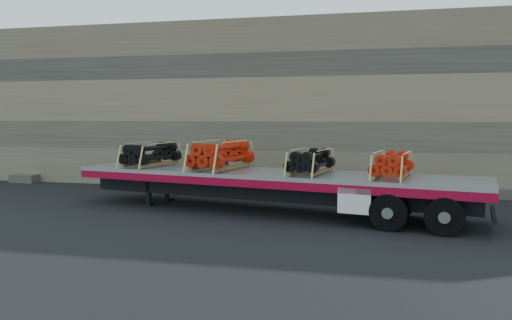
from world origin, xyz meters
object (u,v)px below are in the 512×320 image
at_px(bundle_front, 151,155).
at_px(bundle_midrear, 311,162).
at_px(trailer, 269,192).
at_px(bundle_rear, 392,165).
at_px(bundle_midfront, 221,156).

xyz_separation_m(bundle_front, bundle_midrear, (5.69, -1.09, -0.03)).
distance_m(trailer, bundle_front, 4.54).
bearing_deg(bundle_rear, trailer, 180.00).
height_order(bundle_midrear, bundle_rear, bundle_midrear).
xyz_separation_m(trailer, bundle_midfront, (-1.64, 0.32, 1.09)).
distance_m(bundle_front, bundle_midrear, 5.79).
bearing_deg(bundle_rear, bundle_front, 180.00).
height_order(bundle_front, bundle_midfront, bundle_midfront).
height_order(trailer, bundle_midfront, bundle_midfront).
distance_m(bundle_midfront, bundle_midrear, 3.04).
relative_size(bundle_front, bundle_midfront, 0.87).
relative_size(bundle_midfront, bundle_rear, 1.28).
height_order(bundle_midfront, bundle_rear, bundle_midfront).
height_order(trailer, bundle_front, bundle_front).
height_order(bundle_front, bundle_rear, bundle_front).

